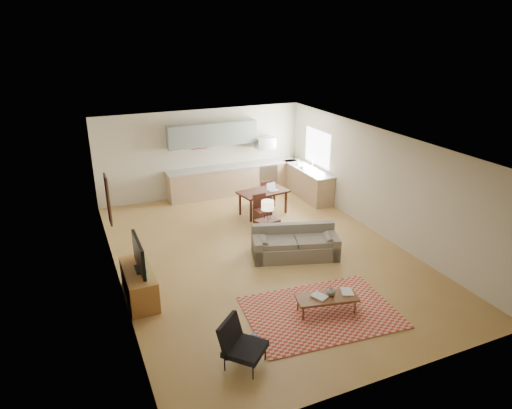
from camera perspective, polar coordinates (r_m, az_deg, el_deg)
name	(u,v)px	position (r m, az deg, el deg)	size (l,w,h in m)	color
room	(261,201)	(10.31, 0.66, 0.47)	(9.00, 9.00, 9.00)	olive
kitchen_counter_back	(234,180)	(14.58, -2.82, 3.13)	(4.26, 0.64, 0.92)	#9E815F
kitchen_counter_right	(307,182)	(14.39, 6.45, 2.77)	(0.64, 2.26, 0.92)	#9E815F
kitchen_range	(265,176)	(14.98, 1.12, 3.62)	(0.62, 0.62, 0.90)	#A5A8AD
kitchen_microwave	(265,143)	(14.70, 1.12, 7.73)	(0.62, 0.40, 0.35)	#A5A8AD
upper_cabinets	(213,134)	(14.12, -5.46, 8.73)	(2.80, 0.34, 0.70)	slate
window_right	(317,148)	(14.23, 7.69, 7.07)	(0.02, 1.40, 1.05)	white
wall_art_left	(108,200)	(10.32, -17.97, 0.59)	(0.06, 0.42, 1.10)	olive
triptych	(199,141)	(14.19, -7.15, 7.89)	(1.70, 0.04, 0.50)	#FFEBC5
rug	(321,312)	(8.91, 8.11, -13.19)	(2.77, 1.91, 0.02)	maroon
sofa	(295,243)	(10.62, 4.92, -4.80)	(2.05, 0.89, 0.71)	#665F52
coffee_table	(326,304)	(8.84, 8.79, -12.25)	(1.15, 0.46, 0.35)	#4F2B15
book_a	(316,299)	(8.64, 7.51, -11.61)	(0.32, 0.35, 0.03)	maroon
book_b	(341,292)	(8.92, 10.62, -10.67)	(0.31, 0.35, 0.02)	navy
vase	(331,291)	(8.77, 9.36, -10.60)	(0.19, 0.19, 0.18)	black
armchair	(245,345)	(7.47, -1.37, -17.15)	(0.68, 0.68, 0.78)	black
tv_credenza	(139,284)	(9.36, -14.40, -9.62)	(0.53, 1.38, 0.64)	brown
tv	(139,255)	(9.06, -14.44, -6.11)	(0.11, 1.06, 0.64)	black
console_table	(267,232)	(11.24, 1.44, -3.40)	(0.54, 0.36, 0.63)	#351913
table_lamp	(268,210)	(11.01, 1.46, -0.71)	(0.31, 0.31, 0.51)	beige
dining_table	(263,202)	(12.99, 0.88, 0.27)	(1.36, 0.78, 0.69)	#351913
dining_chair_near	(262,210)	(12.29, 0.81, -0.67)	(0.39, 0.41, 0.82)	#351913
dining_chair_far	(264,192)	(13.64, 0.95, 1.56)	(0.38, 0.40, 0.79)	#351913
laptop	(273,187)	(12.86, 2.17, 2.20)	(0.29, 0.22, 0.22)	#A5A8AD
soap_bottle	(298,162)	(14.56, 5.30, 5.33)	(0.10, 0.10, 0.19)	#FFEBC5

